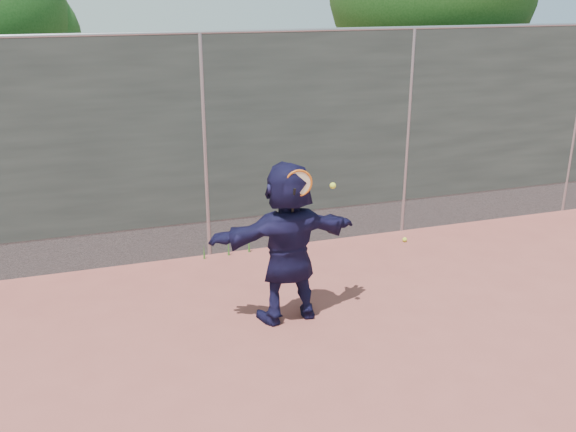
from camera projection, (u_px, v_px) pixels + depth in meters
name	position (u px, v px, depth m)	size (l,w,h in m)	color
ground	(286.00, 397.00, 5.86)	(80.00, 80.00, 0.00)	#9E4C42
player	(288.00, 242.00, 6.99)	(1.69, 0.54, 1.83)	#161336
ball_ground	(405.00, 240.00, 9.42)	(0.07, 0.07, 0.07)	#D1E432
fence	(204.00, 144.00, 8.46)	(20.00, 0.06, 3.03)	#38423D
swing_action	(302.00, 185.00, 6.60)	(0.58, 0.13, 0.51)	#C45512
weed_clump	(232.00, 246.00, 8.93)	(0.68, 0.07, 0.30)	#387226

